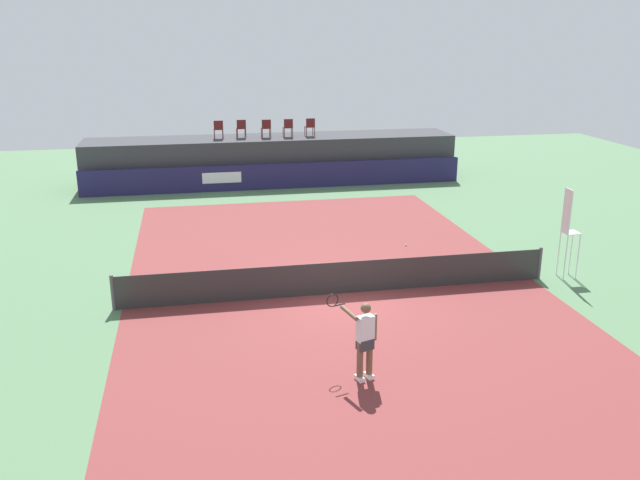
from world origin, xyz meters
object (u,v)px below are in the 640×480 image
(spectator_chair_far_right, at_px, (310,126))
(tennis_ball, at_px, (406,245))
(spectator_chair_right, at_px, (288,127))
(net_post_far, at_px, (540,263))
(spectator_chair_far_left, at_px, (218,129))
(umpire_chair, at_px, (568,227))
(tennis_player, at_px, (364,338))
(spectator_chair_center, at_px, (266,127))
(spectator_chair_left, at_px, (241,128))
(net_post_near, at_px, (113,293))

(spectator_chair_far_right, xyz_separation_m, tennis_ball, (1.38, -11.25, -2.66))
(spectator_chair_right, distance_m, net_post_far, 16.16)
(tennis_ball, bearing_deg, spectator_chair_far_left, 117.41)
(spectator_chair_far_left, bearing_deg, umpire_chair, -57.66)
(tennis_player, bearing_deg, umpire_chair, 32.90)
(spectator_chair_far_right, bearing_deg, spectator_chair_far_left, 179.95)
(spectator_chair_center, relative_size, spectator_chair_far_right, 1.00)
(spectator_chair_far_right, distance_m, net_post_far, 15.88)
(spectator_chair_left, bearing_deg, spectator_chair_right, -3.82)
(spectator_chair_left, xyz_separation_m, tennis_player, (0.93, -20.10, -1.73))
(spectator_chair_left, relative_size, net_post_near, 0.89)
(spectator_chair_center, distance_m, tennis_player, 20.02)
(net_post_near, bearing_deg, spectator_chair_center, 68.55)
(spectator_chair_far_left, relative_size, spectator_chair_far_right, 1.00)
(spectator_chair_left, distance_m, spectator_chair_far_right, 3.37)
(spectator_chair_right, bearing_deg, spectator_chair_center, -179.59)
(spectator_chair_center, height_order, net_post_far, spectator_chair_center)
(umpire_chair, bearing_deg, spectator_chair_right, 112.40)
(spectator_chair_center, bearing_deg, spectator_chair_right, 0.41)
(spectator_chair_left, xyz_separation_m, spectator_chair_far_right, (3.37, -0.10, 0.00))
(tennis_player, relative_size, tennis_ball, 26.03)
(spectator_chair_left, bearing_deg, net_post_near, -107.25)
(spectator_chair_center, relative_size, tennis_player, 0.50)
(spectator_chair_far_right, distance_m, tennis_player, 20.22)
(spectator_chair_far_left, height_order, net_post_far, spectator_chair_far_left)
(spectator_chair_left, bearing_deg, spectator_chair_center, -7.62)
(spectator_chair_center, xyz_separation_m, net_post_far, (6.48, -15.06, -2.19))
(net_post_far, height_order, tennis_ball, net_post_far)
(spectator_chair_right, xyz_separation_m, tennis_ball, (2.47, -11.20, -2.66))
(spectator_chair_center, bearing_deg, spectator_chair_left, 172.38)
(spectator_chair_right, height_order, tennis_player, spectator_chair_right)
(spectator_chair_center, bearing_deg, tennis_player, -90.74)
(spectator_chair_far_right, relative_size, umpire_chair, 0.32)
(spectator_chair_far_left, distance_m, umpire_chair, 17.94)
(spectator_chair_far_left, relative_size, spectator_chair_right, 1.00)
(net_post_far, xyz_separation_m, tennis_ball, (-2.93, 3.87, -0.46))
(spectator_chair_center, height_order, tennis_player, spectator_chair_center)
(spectator_chair_left, distance_m, tennis_player, 20.20)
(spectator_chair_far_left, bearing_deg, net_post_far, -59.90)
(umpire_chair, xyz_separation_m, net_post_far, (-0.81, -0.00, -1.09))
(spectator_chair_far_left, xyz_separation_m, tennis_player, (2.03, -20.01, -1.73))
(spectator_chair_far_left, bearing_deg, spectator_chair_center, -1.59)
(spectator_chair_far_left, bearing_deg, net_post_near, -103.50)
(spectator_chair_far_right, bearing_deg, net_post_near, -118.15)
(net_post_near, height_order, tennis_player, tennis_player)
(spectator_chair_far_right, bearing_deg, umpire_chair, -71.31)
(net_post_near, height_order, tennis_ball, net_post_near)
(umpire_chair, xyz_separation_m, tennis_ball, (-3.74, 3.87, -1.55))
(umpire_chair, bearing_deg, spectator_chair_far_right, 108.69)
(spectator_chair_far_right, bearing_deg, spectator_chair_right, -177.28)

